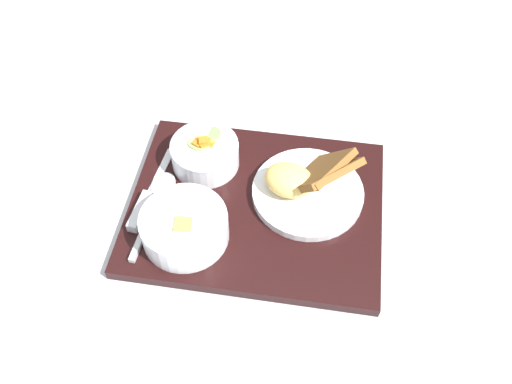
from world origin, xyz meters
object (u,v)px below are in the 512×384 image
at_px(knife, 144,204).
at_px(spoon, 157,200).
at_px(bowl_salad, 205,152).
at_px(bowl_soup, 184,226).
at_px(plate_main, 306,185).

height_order(knife, spoon, knife).
bearing_deg(spoon, bowl_salad, -29.96).
bearing_deg(knife, bowl_soup, -113.08).
xyz_separation_m(bowl_salad, plate_main, (0.17, -0.05, -0.00)).
height_order(bowl_soup, plate_main, plate_main).
bearing_deg(knife, bowl_salad, -30.69).
distance_m(plate_main, knife, 0.26).
xyz_separation_m(bowl_salad, knife, (-0.09, -0.10, -0.02)).
distance_m(bowl_salad, knife, 0.13).
xyz_separation_m(plate_main, spoon, (-0.24, -0.04, -0.02)).
xyz_separation_m(bowl_salad, bowl_soup, (-0.01, -0.15, -0.00)).
distance_m(bowl_salad, bowl_soup, 0.15).
distance_m(bowl_soup, plate_main, 0.21).
bearing_deg(bowl_soup, bowl_salad, 86.12).
distance_m(bowl_salad, spoon, 0.11).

